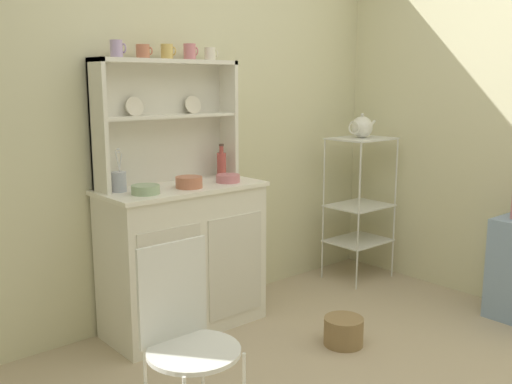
# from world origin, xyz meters

# --- Properties ---
(wall_back) EXTENTS (3.84, 0.05, 2.50)m
(wall_back) POSITION_xyz_m (0.00, 1.62, 1.25)
(wall_back) COLOR beige
(wall_back) RESTS_ON ground
(hutch_cabinet) EXTENTS (0.96, 0.45, 0.86)m
(hutch_cabinet) POSITION_xyz_m (-0.20, 1.37, 0.44)
(hutch_cabinet) COLOR white
(hutch_cabinet) RESTS_ON ground
(hutch_shelf_unit) EXTENTS (0.90, 0.18, 0.72)m
(hutch_shelf_unit) POSITION_xyz_m (-0.20, 1.53, 1.28)
(hutch_shelf_unit) COLOR silver
(hutch_shelf_unit) RESTS_ON hutch_cabinet
(bakers_rack) EXTENTS (0.44, 0.35, 1.06)m
(bakers_rack) POSITION_xyz_m (1.29, 1.27, 0.64)
(bakers_rack) COLOR silver
(bakers_rack) RESTS_ON ground
(wire_chair) EXTENTS (0.36, 0.36, 0.85)m
(wire_chair) POSITION_xyz_m (-0.86, 0.37, 0.52)
(wire_chair) COLOR white
(wire_chair) RESTS_ON ground
(floor_basket) EXTENTS (0.22, 0.22, 0.16)m
(floor_basket) POSITION_xyz_m (0.34, 0.59, 0.08)
(floor_basket) COLOR #93754C
(floor_basket) RESTS_ON ground
(cup_lilac_0) EXTENTS (0.08, 0.07, 0.09)m
(cup_lilac_0) POSITION_xyz_m (-0.51, 1.49, 1.63)
(cup_lilac_0) COLOR #B79ECC
(cup_lilac_0) RESTS_ON hutch_shelf_unit
(cup_terracotta_1) EXTENTS (0.09, 0.07, 0.08)m
(cup_terracotta_1) POSITION_xyz_m (-0.35, 1.49, 1.62)
(cup_terracotta_1) COLOR #C67556
(cup_terracotta_1) RESTS_ON hutch_shelf_unit
(cup_gold_2) EXTENTS (0.08, 0.07, 0.08)m
(cup_gold_2) POSITION_xyz_m (-0.19, 1.49, 1.62)
(cup_gold_2) COLOR #DBB760
(cup_gold_2) RESTS_ON hutch_shelf_unit
(cup_rose_3) EXTENTS (0.09, 0.07, 0.09)m
(cup_rose_3) POSITION_xyz_m (-0.04, 1.49, 1.63)
(cup_rose_3) COLOR #D17A84
(cup_rose_3) RESTS_ON hutch_shelf_unit
(cup_cream_4) EXTENTS (0.08, 0.07, 0.08)m
(cup_cream_4) POSITION_xyz_m (0.11, 1.49, 1.62)
(cup_cream_4) COLOR silver
(cup_cream_4) RESTS_ON hutch_shelf_unit
(bowl_mixing_large) EXTENTS (0.15, 0.15, 0.05)m
(bowl_mixing_large) POSITION_xyz_m (-0.48, 1.29, 0.89)
(bowl_mixing_large) COLOR #9EB78E
(bowl_mixing_large) RESTS_ON hutch_cabinet
(bowl_floral_medium) EXTENTS (0.15, 0.15, 0.06)m
(bowl_floral_medium) POSITION_xyz_m (-0.20, 1.29, 0.90)
(bowl_floral_medium) COLOR #C67556
(bowl_floral_medium) RESTS_ON hutch_cabinet
(bowl_cream_small) EXTENTS (0.14, 0.14, 0.05)m
(bowl_cream_small) POSITION_xyz_m (0.08, 1.29, 0.89)
(bowl_cream_small) COLOR #D17A84
(bowl_cream_small) RESTS_ON hutch_cabinet
(jam_bottle) EXTENTS (0.06, 0.06, 0.21)m
(jam_bottle) POSITION_xyz_m (0.16, 1.45, 0.95)
(jam_bottle) COLOR #B74C47
(jam_bottle) RESTS_ON hutch_cabinet
(utensil_jar) EXTENTS (0.08, 0.08, 0.24)m
(utensil_jar) POSITION_xyz_m (-0.55, 1.45, 0.92)
(utensil_jar) COLOR #B2B7C6
(utensil_jar) RESTS_ON hutch_cabinet
(porcelain_teapot) EXTENTS (0.25, 0.16, 0.18)m
(porcelain_teapot) POSITION_xyz_m (1.29, 1.27, 1.13)
(porcelain_teapot) COLOR white
(porcelain_teapot) RESTS_ON bakers_rack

